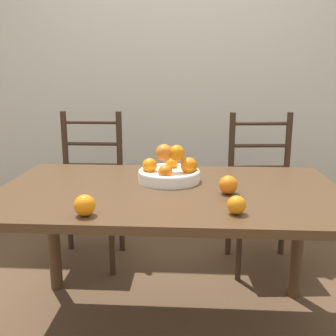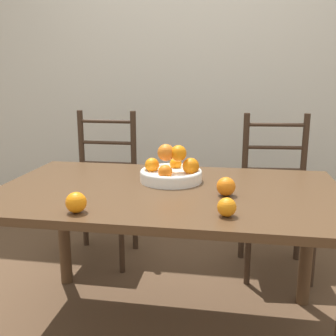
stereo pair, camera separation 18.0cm
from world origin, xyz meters
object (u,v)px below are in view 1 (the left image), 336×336
at_px(chair_left, 89,191).
at_px(chair_right, 263,194).
at_px(fruit_bowl, 170,171).
at_px(orange_loose_1, 228,185).
at_px(orange_loose_2, 85,205).
at_px(orange_loose_0, 237,205).

xyz_separation_m(chair_left, chair_right, (1.15, -0.00, 0.00)).
xyz_separation_m(fruit_bowl, orange_loose_1, (0.27, -0.19, -0.01)).
distance_m(orange_loose_2, chair_left, 1.23).
relative_size(orange_loose_2, chair_left, 0.08).
height_order(fruit_bowl, chair_left, chair_left).
relative_size(orange_loose_1, chair_left, 0.08).
bearing_deg(orange_loose_2, orange_loose_1, 29.26).
xyz_separation_m(orange_loose_0, chair_left, (-0.85, 1.10, -0.29)).
height_order(orange_loose_1, chair_right, chair_right).
bearing_deg(chair_right, fruit_bowl, -136.21).
distance_m(orange_loose_2, chair_right, 1.46).
bearing_deg(fruit_bowl, orange_loose_2, -119.37).
distance_m(fruit_bowl, orange_loose_2, 0.57).
bearing_deg(orange_loose_0, fruit_bowl, 121.46).
xyz_separation_m(orange_loose_2, chair_left, (-0.30, 1.15, -0.30)).
height_order(orange_loose_0, chair_left, chair_left).
bearing_deg(chair_left, fruit_bowl, -48.65).
distance_m(fruit_bowl, chair_right, 0.92).
xyz_separation_m(orange_loose_0, chair_right, (0.30, 1.10, -0.29)).
height_order(orange_loose_1, orange_loose_2, orange_loose_1).
bearing_deg(orange_loose_2, fruit_bowl, 60.63).
xyz_separation_m(fruit_bowl, chair_right, (0.57, 0.65, -0.31)).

